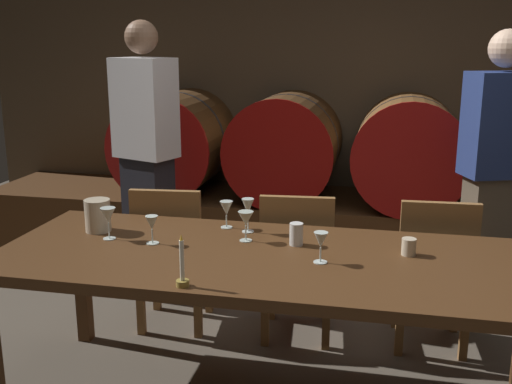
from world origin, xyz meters
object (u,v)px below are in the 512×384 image
object	(u,v)px
chair_center	(297,259)
wine_glass_center_left	(226,209)
guest_right	(495,179)
chair_right	(434,267)
wine_glass_center_right	(248,208)
cup_left	(296,234)
guest_left	(147,159)
cup_right	(409,247)
wine_glass_right	(246,219)
wine_glass_left	(152,224)
wine_glass_far_right	(321,241)
dining_table	(273,269)
wine_barrel_center_right	(409,151)
wine_barrel_far_left	(176,142)
candle_center	(182,272)
wine_glass_far_left	(108,216)
wine_barrel_center_left	(286,146)
pitcher	(98,215)
chair_left	(171,251)

from	to	relation	value
chair_center	wine_glass_center_left	xyz separation A→B (m)	(-0.32, -0.33, 0.36)
chair_center	guest_right	bearing A→B (deg)	-161.58
chair_right	guest_right	xyz separation A→B (m)	(0.34, 0.43, 0.41)
wine_glass_center_right	cup_left	xyz separation A→B (m)	(0.26, -0.15, -0.07)
guest_left	cup_right	distance (m)	1.92
chair_center	wine_glass_center_right	world-z (taller)	wine_glass_center_right
wine_glass_right	cup_left	world-z (taller)	wine_glass_right
wine_glass_left	wine_glass_far_right	xyz separation A→B (m)	(0.80, -0.08, 0.00)
dining_table	cup_right	size ratio (longest dim) A/B	32.57
wine_barrel_center_right	cup_left	bearing A→B (deg)	-105.67
chair_right	wine_barrel_far_left	bearing A→B (deg)	-38.66
wine_glass_right	wine_glass_far_right	distance (m)	0.44
wine_glass_right	candle_center	bearing A→B (deg)	-101.05
wine_barrel_far_left	wine_glass_center_right	size ratio (longest dim) A/B	5.42
wine_glass_far_left	wine_glass_left	size ratio (longest dim) A/B	1.15
guest_right	wine_glass_left	distance (m)	2.02
dining_table	cup_left	xyz separation A→B (m)	(0.08, 0.16, 0.12)
wine_barrel_center_right	cup_right	bearing A→B (deg)	-91.28
cup_right	wine_glass_far_left	bearing A→B (deg)	-176.96
candle_center	wine_barrel_center_left	bearing A→B (deg)	90.43
wine_glass_far_left	wine_barrel_center_right	bearing A→B (deg)	55.19
wine_barrel_far_left	wine_glass_far_right	world-z (taller)	wine_barrel_far_left
wine_glass_left	dining_table	bearing A→B (deg)	-3.73
guest_left	guest_right	world-z (taller)	guest_left
chair_center	cup_right	size ratio (longest dim) A/B	11.43
wine_glass_left	wine_glass_center_right	xyz separation A→B (m)	(0.40, 0.27, 0.03)
cup_left	guest_right	bearing A→B (deg)	44.27
pitcher	wine_glass_center_right	xyz separation A→B (m)	(0.74, 0.15, 0.04)
wine_glass_center_right	guest_right	bearing A→B (deg)	33.42
wine_barrel_center_left	wine_barrel_center_right	xyz separation A→B (m)	(0.93, 0.00, 0.00)
wine_barrel_center_left	guest_right	distance (m)	1.71
wine_glass_center_right	chair_left	bearing A→B (deg)	146.63
guest_right	wine_glass_left	size ratio (longest dim) A/B	12.90
wine_barrel_far_left	wine_glass_far_left	xyz separation A→B (m)	(0.39, -2.08, -0.00)
wine_barrel_center_right	cup_left	distance (m)	2.06
wine_barrel_far_left	guest_right	bearing A→B (deg)	-23.18
wine_glass_right	cup_right	xyz separation A→B (m)	(0.75, -0.04, -0.07)
pitcher	wine_glass_center_right	size ratio (longest dim) A/B	0.95
wine_glass_far_right	candle_center	bearing A→B (deg)	-142.96
chair_center	chair_right	size ratio (longest dim) A/B	1.00
chair_center	guest_left	size ratio (longest dim) A/B	0.49
chair_left	guest_left	distance (m)	0.72
wine_barrel_center_right	wine_glass_left	xyz separation A→B (m)	(-1.22, -2.10, -0.02)
wine_barrel_far_left	chair_right	size ratio (longest dim) A/B	1.05
guest_left	wine_barrel_center_right	bearing A→B (deg)	-128.65
chair_right	guest_left	bearing A→B (deg)	-15.42
wine_glass_center_right	wine_glass_right	distance (m)	0.14
pitcher	wine_glass_center_left	bearing A→B (deg)	17.22
guest_right	candle_center	xyz separation A→B (m)	(-1.38, -1.57, -0.09)
guest_left	wine_glass_center_right	size ratio (longest dim) A/B	10.55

